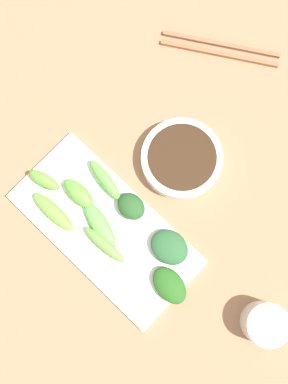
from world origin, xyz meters
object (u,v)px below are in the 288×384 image
at_px(sauce_bowl, 182,159).
at_px(tea_cup, 266,322).
at_px(serving_plate, 106,229).
at_px(chopsticks, 220,49).

height_order(sauce_bowl, tea_cup, tea_cup).
bearing_deg(serving_plate, sauce_bowl, 176.48).
distance_m(serving_plate, chopsticks, 0.41).
distance_m(sauce_bowl, chopsticks, 0.24).
bearing_deg(chopsticks, tea_cup, 18.65).
height_order(serving_plate, chopsticks, serving_plate).
xyz_separation_m(serving_plate, chopsticks, (-0.40, -0.08, -0.00)).
relative_size(sauce_bowl, chopsticks, 0.70).
distance_m(serving_plate, tea_cup, 0.32).
bearing_deg(sauce_bowl, tea_cup, 69.36).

